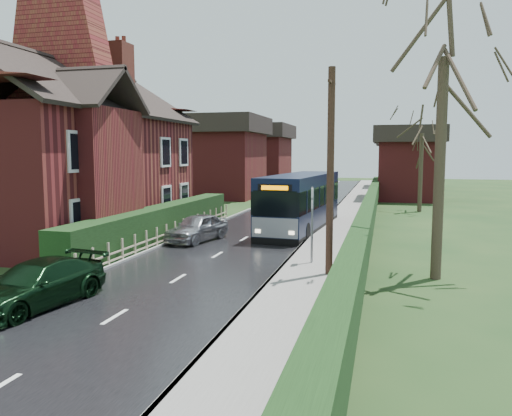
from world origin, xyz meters
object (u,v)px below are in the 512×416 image
(bus_stop_sign, at_px, (312,214))
(telegraph_pole, at_px, (330,173))
(car_silver, at_px, (197,228))
(brick_house, at_px, (67,149))
(car_green, at_px, (37,284))
(bus, at_px, (301,203))

(bus_stop_sign, distance_m, telegraph_pole, 2.36)
(car_silver, bearing_deg, brick_house, -167.36)
(car_silver, bearing_deg, car_green, -81.03)
(bus, relative_size, telegraph_pole, 1.47)
(brick_house, distance_m, bus_stop_sign, 13.51)
(brick_house, height_order, bus, brick_house)
(bus_stop_sign, bearing_deg, bus, 97.57)
(brick_house, distance_m, car_green, 12.76)
(bus, xyz_separation_m, telegraph_pole, (2.60, -10.14, 1.98))
(telegraph_pole, bearing_deg, car_silver, 146.91)
(telegraph_pole, bearing_deg, bus_stop_sign, 122.49)
(brick_house, relative_size, car_silver, 3.82)
(bus, distance_m, car_silver, 6.33)
(brick_house, xyz_separation_m, car_silver, (6.76, 0.09, -3.72))
(car_green, relative_size, bus_stop_sign, 1.45)
(bus, distance_m, telegraph_pole, 10.66)
(car_green, distance_m, telegraph_pole, 9.36)
(brick_house, bearing_deg, telegraph_pole, -21.63)
(bus_stop_sign, bearing_deg, car_green, -138.49)
(car_silver, distance_m, car_green, 10.58)
(bus, xyz_separation_m, car_green, (-4.70, -15.25, -0.88))
(car_silver, relative_size, telegraph_pole, 0.56)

